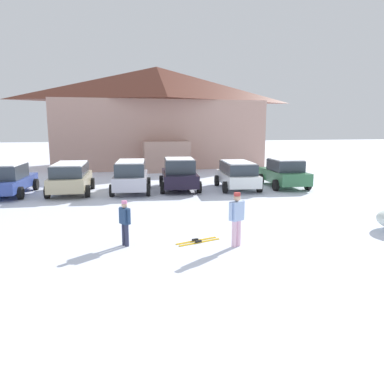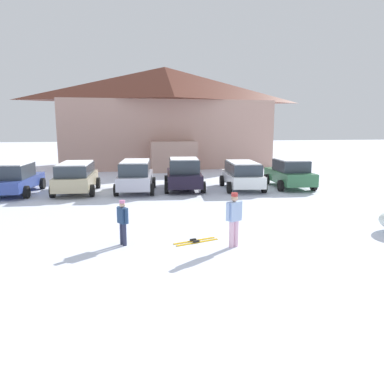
{
  "view_description": "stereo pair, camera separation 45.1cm",
  "coord_description": "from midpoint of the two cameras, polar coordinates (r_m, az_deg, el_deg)",
  "views": [
    {
      "loc": [
        -2.5,
        -6.12,
        3.65
      ],
      "look_at": [
        0.06,
        7.0,
        1.25
      ],
      "focal_mm": 35.0,
      "sensor_mm": 36.0,
      "label": 1
    },
    {
      "loc": [
        -2.06,
        -6.2,
        3.65
      ],
      "look_at": [
        0.06,
        7.0,
        1.25
      ],
      "focal_mm": 35.0,
      "sensor_mm": 36.0,
      "label": 2
    }
  ],
  "objects": [
    {
      "name": "ground",
      "position": [
        7.52,
        8.54,
        -18.99
      ],
      "size": [
        160.0,
        160.0,
        0.0
      ],
      "primitive_type": "plane",
      "color": "white"
    },
    {
      "name": "parked_beige_suv",
      "position": [
        21.2,
        -18.59,
        2.18
      ],
      "size": [
        2.29,
        4.3,
        1.66
      ],
      "color": "tan",
      "rests_on": "ground"
    },
    {
      "name": "parked_silver_wagon",
      "position": [
        20.79,
        -9.89,
        2.5
      ],
      "size": [
        2.36,
        4.16,
        1.74
      ],
      "color": "#B7B7C8",
      "rests_on": "ground"
    },
    {
      "name": "parked_blue_hatchback",
      "position": [
        22.0,
        -26.76,
        1.75
      ],
      "size": [
        2.36,
        4.62,
        1.68
      ],
      "color": "#304595",
      "rests_on": "ground"
    },
    {
      "name": "parked_white_suv",
      "position": [
        21.63,
        6.34,
        2.72
      ],
      "size": [
        2.37,
        4.21,
        1.59
      ],
      "color": "white",
      "rests_on": "ground"
    },
    {
      "name": "parked_green_coupe",
      "position": [
        22.82,
        13.3,
        2.85
      ],
      "size": [
        2.26,
        4.12,
        1.69
      ],
      "color": "#336D45",
      "rests_on": "ground"
    },
    {
      "name": "skier_adult_in_blue_parka",
      "position": [
        11.33,
        5.69,
        -3.7
      ],
      "size": [
        0.56,
        0.4,
        1.67
      ],
      "color": "#E1B2CA",
      "rests_on": "ground"
    },
    {
      "name": "ski_lodge",
      "position": [
        34.1,
        -5.69,
        11.38
      ],
      "size": [
        18.52,
        9.94,
        8.66
      ],
      "color": "tan",
      "rests_on": "ground"
    },
    {
      "name": "parked_black_sedan",
      "position": [
        21.38,
        -2.57,
        2.76
      ],
      "size": [
        2.5,
        4.34,
        1.81
      ],
      "color": "black",
      "rests_on": "ground"
    },
    {
      "name": "skier_teen_in_navy_coat",
      "position": [
        11.59,
        -11.3,
        -4.28
      ],
      "size": [
        0.35,
        0.46,
        1.41
      ],
      "color": "#2B3049",
      "rests_on": "ground"
    },
    {
      "name": "pair_of_skis",
      "position": [
        11.94,
        -0.21,
        -7.52
      ],
      "size": [
        1.49,
        0.78,
        0.08
      ],
      "color": "yellow",
      "rests_on": "ground"
    }
  ]
}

